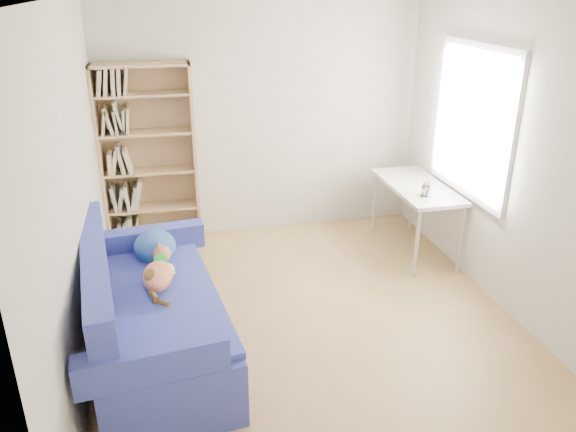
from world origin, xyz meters
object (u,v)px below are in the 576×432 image
object	(u,v)px
bookshelf	(150,166)
pen_cup	(426,190)
sofa	(149,315)
desk	(417,191)

from	to	relation	value
bookshelf	pen_cup	distance (m)	2.86
sofa	bookshelf	bearing A→B (deg)	81.54
pen_cup	sofa	bearing A→B (deg)	-160.59
bookshelf	pen_cup	xyz separation A→B (m)	(2.63, -1.11, -0.09)
sofa	pen_cup	xyz separation A→B (m)	(2.69, 0.95, 0.45)
bookshelf	desk	size ratio (longest dim) A/B	1.59
sofa	desk	xyz separation A→B (m)	(2.76, 1.27, 0.32)
sofa	bookshelf	xyz separation A→B (m)	(0.06, 2.06, 0.54)
sofa	desk	size ratio (longest dim) A/B	1.67
desk	bookshelf	bearing A→B (deg)	163.68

